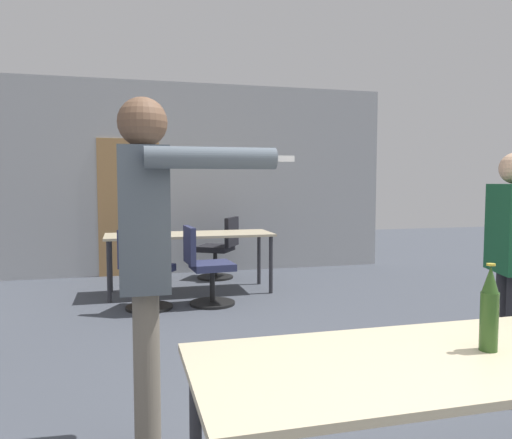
{
  "coord_description": "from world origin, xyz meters",
  "views": [
    {
      "loc": [
        -1.14,
        -1.28,
        1.41
      ],
      "look_at": [
        -0.11,
        2.68,
        1.1
      ],
      "focal_mm": 35.0,
      "sensor_mm": 36.0,
      "label": 1
    }
  ],
  "objects_px": {
    "person_far_watching": "(148,241)",
    "beer_bottle": "(489,310)",
    "office_chair_mid_tucked": "(146,273)",
    "office_chair_far_left": "(206,269)",
    "office_chair_side_rolled": "(220,250)"
  },
  "relations": [
    {
      "from": "person_far_watching",
      "to": "beer_bottle",
      "type": "xyz_separation_m",
      "value": [
        1.25,
        -0.92,
        -0.2
      ]
    },
    {
      "from": "office_chair_mid_tucked",
      "to": "office_chair_far_left",
      "type": "relative_size",
      "value": 0.99
    },
    {
      "from": "office_chair_far_left",
      "to": "office_chair_side_rolled",
      "type": "distance_m",
      "value": 1.58
    },
    {
      "from": "office_chair_side_rolled",
      "to": "beer_bottle",
      "type": "distance_m",
      "value": 5.52
    },
    {
      "from": "office_chair_mid_tucked",
      "to": "office_chair_far_left",
      "type": "distance_m",
      "value": 0.68
    },
    {
      "from": "person_far_watching",
      "to": "office_chair_far_left",
      "type": "relative_size",
      "value": 2.01
    },
    {
      "from": "beer_bottle",
      "to": "office_chair_far_left",
      "type": "bearing_deg",
      "value": 96.94
    },
    {
      "from": "person_far_watching",
      "to": "office_chair_far_left",
      "type": "distance_m",
      "value": 3.23
    },
    {
      "from": "office_chair_side_rolled",
      "to": "beer_bottle",
      "type": "bearing_deg",
      "value": -147.79
    },
    {
      "from": "office_chair_far_left",
      "to": "beer_bottle",
      "type": "xyz_separation_m",
      "value": [
        0.49,
        -3.99,
        0.5
      ]
    },
    {
      "from": "office_chair_mid_tucked",
      "to": "person_far_watching",
      "type": "bearing_deg",
      "value": -62.97
    },
    {
      "from": "person_far_watching",
      "to": "office_chair_far_left",
      "type": "xyz_separation_m",
      "value": [
        0.76,
        3.06,
        -0.69
      ]
    },
    {
      "from": "office_chair_mid_tucked",
      "to": "beer_bottle",
      "type": "height_order",
      "value": "beer_bottle"
    },
    {
      "from": "office_chair_far_left",
      "to": "beer_bottle",
      "type": "relative_size",
      "value": 2.66
    },
    {
      "from": "office_chair_far_left",
      "to": "office_chair_side_rolled",
      "type": "height_order",
      "value": "office_chair_far_left"
    }
  ]
}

